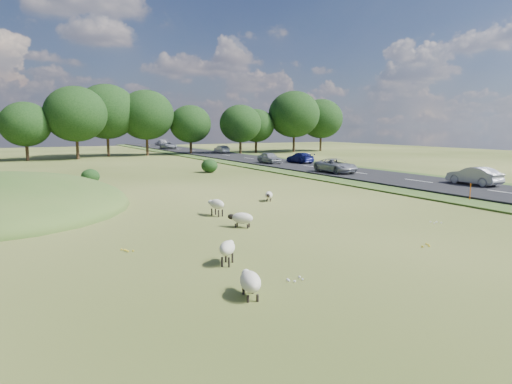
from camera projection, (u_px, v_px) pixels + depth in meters
ground at (151, 182)px, 40.40m from camera, size 160.00×160.00×0.00m
road at (284, 164)px, 58.44m from camera, size 8.00×150.00×0.25m
treeline at (81, 115)px, 69.91m from camera, size 96.28×14.66×11.70m
shrubs at (116, 170)px, 44.26m from camera, size 24.38×11.10×1.44m
marker_post at (470, 192)px, 29.87m from camera, size 0.06×0.06×1.20m
sheep_0 at (250, 281)px, 13.06m from camera, size 0.85×1.38×0.76m
sheep_1 at (269, 195)px, 30.03m from camera, size 0.91×1.10×0.63m
sheep_2 at (242, 218)px, 22.15m from camera, size 1.20×1.18×0.74m
sheep_3 at (216, 204)px, 25.02m from camera, size 0.80×1.33×0.93m
sheep_4 at (227, 248)px, 16.18m from camera, size 1.02×1.17×0.86m
car_0 at (161, 142)px, 112.36m from camera, size 2.02×4.97×1.44m
car_1 at (474, 176)px, 36.57m from camera, size 1.51×4.34×1.43m
car_2 at (336, 166)px, 46.08m from camera, size 2.33×5.06×1.41m
car_3 at (300, 158)px, 58.55m from camera, size 1.84×4.53×1.31m
car_4 at (222, 149)px, 80.30m from camera, size 1.39×3.99×1.32m
car_5 at (168, 145)px, 94.98m from camera, size 2.43×5.26×1.46m
car_6 at (269, 158)px, 57.91m from camera, size 1.67×4.14×1.41m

